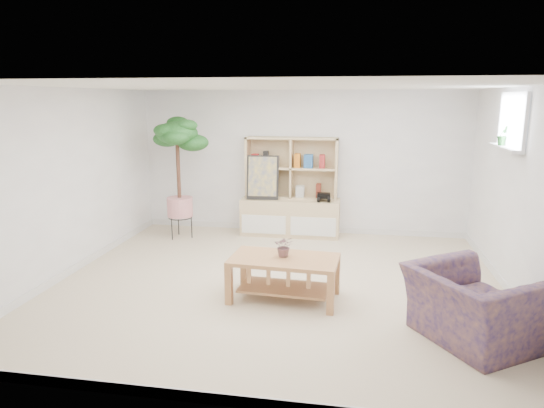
% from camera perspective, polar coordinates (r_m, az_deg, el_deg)
% --- Properties ---
extents(floor, '(5.50, 5.00, 0.01)m').
position_cam_1_polar(floor, '(6.13, 0.71, -9.35)').
color(floor, '#B8A78D').
rests_on(floor, ground).
extents(ceiling, '(5.50, 5.00, 0.01)m').
position_cam_1_polar(ceiling, '(5.70, 0.77, 13.68)').
color(ceiling, white).
rests_on(ceiling, walls).
extents(walls, '(5.51, 5.01, 2.40)m').
position_cam_1_polar(walls, '(5.80, 0.74, 1.74)').
color(walls, white).
rests_on(walls, floor).
extents(baseboard, '(5.50, 5.00, 0.10)m').
position_cam_1_polar(baseboard, '(6.12, 0.71, -8.91)').
color(baseboard, white).
rests_on(baseboard, floor).
extents(window, '(0.10, 0.98, 0.68)m').
position_cam_1_polar(window, '(6.50, 26.52, 8.71)').
color(window, silver).
rests_on(window, walls).
extents(window_sill, '(0.14, 1.00, 0.04)m').
position_cam_1_polar(window_sill, '(6.50, 25.74, 5.95)').
color(window_sill, white).
rests_on(window_sill, walls).
extents(storage_unit, '(1.64, 0.55, 1.64)m').
position_cam_1_polar(storage_unit, '(8.07, 2.19, 2.00)').
color(storage_unit, tan).
rests_on(storage_unit, floor).
extents(poster, '(0.53, 0.15, 0.73)m').
position_cam_1_polar(poster, '(8.03, -1.10, 3.13)').
color(poster, yellow).
rests_on(poster, storage_unit).
extents(toy_truck, '(0.32, 0.23, 0.16)m').
position_cam_1_polar(toy_truck, '(7.94, 6.10, 0.85)').
color(toy_truck, black).
rests_on(toy_truck, storage_unit).
extents(coffee_table, '(1.26, 0.74, 0.50)m').
position_cam_1_polar(coffee_table, '(5.62, 1.44, -8.73)').
color(coffee_table, '#A4633C').
rests_on(coffee_table, floor).
extents(table_plant, '(0.24, 0.21, 0.25)m').
position_cam_1_polar(table_plant, '(5.53, 1.45, -4.99)').
color(table_plant, '#166023').
rests_on(table_plant, coffee_table).
extents(floor_tree, '(0.75, 0.75, 1.98)m').
position_cam_1_polar(floor_tree, '(8.00, -10.92, 2.96)').
color(floor_tree, '#144417').
rests_on(floor_tree, floor).
extents(armchair, '(1.38, 1.42, 0.80)m').
position_cam_1_polar(armchair, '(5.01, 22.55, -10.55)').
color(armchair, '#171654').
rests_on(armchair, floor).
extents(sill_plant, '(0.17, 0.16, 0.25)m').
position_cam_1_polar(sill_plant, '(6.62, 25.54, 7.34)').
color(sill_plant, '#144417').
rests_on(sill_plant, window_sill).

